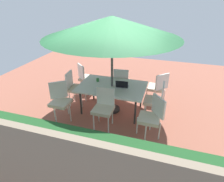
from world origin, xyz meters
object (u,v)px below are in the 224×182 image
chair_northwest (152,116)px  patio_umbrella (112,27)px  dining_table (112,88)px  chair_southeast (86,77)px  chair_east (75,87)px  chair_southwest (158,86)px  chair_west (156,99)px  laptop (122,86)px  chair_south (122,81)px  chair_north (104,106)px  chair_northeast (60,99)px  cup (98,80)px

chair_northwest → patio_umbrella: bearing=-163.4°
dining_table → chair_southeast: bearing=-35.1°
chair_east → chair_southwest: same height
chair_west → chair_east: (2.30, -0.04, 0.00)m
chair_west → laptop: chair_west is taller
dining_table → chair_southeast: chair_southeast is taller
chair_northwest → chair_west: bearing=139.9°
chair_southwest → chair_south: (1.09, -0.04, 0.00)m
patio_umbrella → chair_west: (-1.17, 0.01, -1.70)m
chair_east → chair_south: bearing=-64.4°
chair_southeast → chair_east: bearing=131.6°
chair_north → chair_south: 1.52m
chair_northeast → chair_southwest: (-2.28, -1.51, 0.00)m
cup → chair_west: bearing=173.9°
patio_umbrella → chair_east: patio_umbrella is taller
chair_northeast → chair_south: same height
chair_east → chair_north: bearing=-130.4°
dining_table → laptop: 0.29m
chair_north → chair_east: bearing=144.9°
chair_northeast → chair_east: 0.79m
chair_west → chair_east: same height
chair_southeast → dining_table: bearing=-173.2°
chair_northeast → chair_southeast: size_ratio=1.00×
dining_table → chair_east: chair_east is taller
chair_northeast → chair_east: same height
chair_west → chair_north: size_ratio=1.00×
dining_table → cup: cup is taller
chair_west → chair_north: bearing=-59.7°
chair_northwest → chair_east: bearing=-149.1°
chair_northeast → cup: size_ratio=10.88×
laptop → chair_west: bearing=173.8°
cup → laptop: bearing=167.6°
dining_table → chair_north: size_ratio=1.80×
chair_north → chair_south: bearing=87.1°
chair_north → cup: bearing=117.1°
patio_umbrella → dining_table: bearing=0.0°
chair_southeast → chair_east: 0.76m
chair_northeast → laptop: bearing=-10.4°
chair_northeast → chair_southeast: (-0.01, -1.54, 0.00)m
chair_east → chair_northwest: size_ratio=1.00×
chair_northeast → chair_southwest: bearing=-5.0°
chair_north → cup: (0.49, -0.89, 0.24)m
chair_northeast → chair_north: same height
chair_west → chair_east: 2.30m
chair_north → patio_umbrella: bearing=90.1°
chair_northeast → chair_west: size_ratio=1.00×
cup → chair_northeast: bearing=53.9°
patio_umbrella → chair_south: patio_umbrella is taller
patio_umbrella → chair_east: size_ratio=3.30×
patio_umbrella → chair_southeast: (1.13, -0.79, -1.70)m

